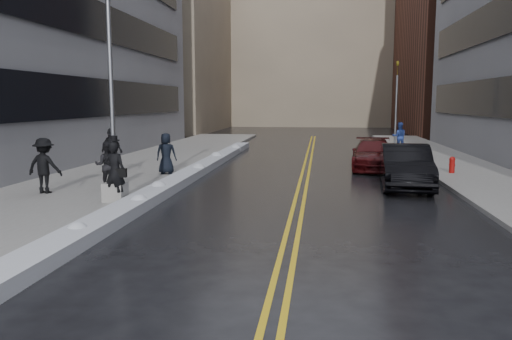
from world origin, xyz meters
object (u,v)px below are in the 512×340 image
(car_black, at_px, (405,166))
(car_maroon, at_px, (373,154))
(pedestrian_b, at_px, (107,165))
(traffic_signal, at_px, (396,100))
(pedestrian_e, at_px, (44,166))
(fire_hydrant, at_px, (452,164))
(pedestrian_east, at_px, (399,136))
(pedestrian_fedora, at_px, (115,172))
(pedestrian_d, at_px, (112,151))
(lamppost, at_px, (113,126))
(pedestrian_c, at_px, (166,153))

(car_black, distance_m, car_maroon, 5.39)
(pedestrian_b, xyz_separation_m, car_maroon, (10.29, 7.74, -0.28))
(traffic_signal, bearing_deg, pedestrian_e, -125.19)
(fire_hydrant, bearing_deg, pedestrian_east, 94.55)
(traffic_signal, xyz_separation_m, car_black, (-2.08, -17.41, -2.57))
(pedestrian_fedora, relative_size, pedestrian_b, 1.13)
(pedestrian_d, distance_m, car_black, 12.24)
(pedestrian_east, bearing_deg, pedestrian_e, 50.59)
(lamppost, distance_m, traffic_signal, 24.98)
(lamppost, bearing_deg, pedestrian_d, 114.04)
(lamppost, bearing_deg, fire_hydrant, 33.04)
(lamppost, xyz_separation_m, car_maroon, (9.06, 9.94, -1.80))
(lamppost, distance_m, pedestrian_e, 3.46)
(pedestrian_c, xyz_separation_m, pedestrian_d, (-2.25, -0.52, 0.12))
(pedestrian_east, bearing_deg, traffic_signal, -93.38)
(pedestrian_b, bearing_deg, car_black, 173.84)
(fire_hydrant, relative_size, pedestrian_d, 0.36)
(car_black, bearing_deg, pedestrian_east, 86.52)
(pedestrian_b, distance_m, pedestrian_c, 4.00)
(pedestrian_fedora, xyz_separation_m, pedestrian_c, (-0.32, 6.26, -0.07))
(pedestrian_b, bearing_deg, car_maroon, -161.55)
(fire_hydrant, bearing_deg, pedestrian_b, -156.79)
(fire_hydrant, bearing_deg, car_maroon, 149.15)
(lamppost, relative_size, pedestrian_b, 4.42)
(pedestrian_fedora, bearing_deg, pedestrian_east, -111.91)
(traffic_signal, bearing_deg, pedestrian_fedora, -117.81)
(fire_hydrant, height_order, traffic_signal, traffic_signal)
(pedestrian_b, height_order, pedestrian_c, pedestrian_c)
(pedestrian_fedora, xyz_separation_m, pedestrian_d, (-2.58, 5.74, 0.05))
(fire_hydrant, xyz_separation_m, pedestrian_e, (-15.28, -6.96, 0.56))
(traffic_signal, bearing_deg, pedestrian_east, -94.36)
(fire_hydrant, distance_m, pedestrian_e, 16.80)
(pedestrian_fedora, bearing_deg, traffic_signal, -107.72)
(pedestrian_fedora, height_order, pedestrian_c, pedestrian_fedora)
(pedestrian_b, height_order, car_black, pedestrian_b)
(traffic_signal, distance_m, pedestrian_e, 25.75)
(pedestrian_fedora, distance_m, pedestrian_east, 21.52)
(lamppost, bearing_deg, pedestrian_fedora, -61.72)
(pedestrian_c, xyz_separation_m, pedestrian_east, (11.72, 11.99, 0.02))
(pedestrian_d, height_order, car_black, pedestrian_d)
(pedestrian_d, height_order, pedestrian_east, pedestrian_d)
(traffic_signal, distance_m, car_maroon, 12.66)
(pedestrian_c, bearing_deg, pedestrian_e, 55.48)
(pedestrian_fedora, relative_size, pedestrian_east, 1.06)
(pedestrian_b, bearing_deg, pedestrian_d, -88.18)
(traffic_signal, distance_m, car_black, 17.72)
(car_black, bearing_deg, car_maroon, 101.14)
(fire_hydrant, bearing_deg, car_black, -127.12)
(traffic_signal, distance_m, pedestrian_d, 21.89)
(car_black, bearing_deg, traffic_signal, 87.23)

